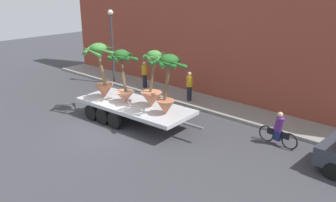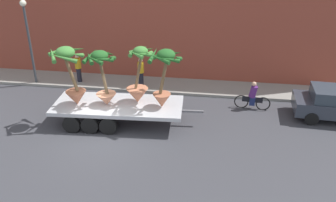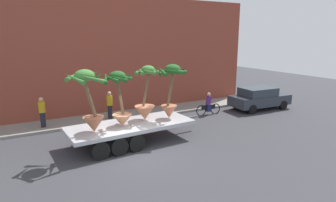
{
  "view_description": "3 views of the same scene",
  "coord_description": "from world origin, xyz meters",
  "px_view_note": "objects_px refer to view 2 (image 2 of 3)",
  "views": [
    {
      "loc": [
        12.2,
        -9.27,
        6.68
      ],
      "look_at": [
        1.69,
        2.46,
        1.2
      ],
      "focal_mm": 36.75,
      "sensor_mm": 36.0,
      "label": 1
    },
    {
      "loc": [
        4.87,
        -13.12,
        8.44
      ],
      "look_at": [
        2.67,
        1.69,
        1.21
      ],
      "focal_mm": 38.19,
      "sensor_mm": 36.0,
      "label": 2
    },
    {
      "loc": [
        -4.44,
        -11.06,
        5.16
      ],
      "look_at": [
        2.85,
        2.43,
        1.65
      ],
      "focal_mm": 30.47,
      "sensor_mm": 36.0,
      "label": 3
    }
  ],
  "objects_px": {
    "potted_palm_middle": "(71,76)",
    "street_lamp": "(28,32)",
    "pedestrian_far_left": "(78,67)",
    "potted_palm_rear": "(139,81)",
    "pedestrian_near_gate": "(141,72)",
    "potted_palm_front": "(103,77)",
    "cyclist": "(253,97)",
    "potted_palm_extra": "(164,76)",
    "flatbed_trailer": "(113,108)"
  },
  "relations": [
    {
      "from": "potted_palm_middle",
      "to": "street_lamp",
      "type": "relative_size",
      "value": 0.58
    },
    {
      "from": "potted_palm_middle",
      "to": "pedestrian_far_left",
      "type": "distance_m",
      "value": 5.08
    },
    {
      "from": "potted_palm_rear",
      "to": "pedestrian_near_gate",
      "type": "relative_size",
      "value": 1.61
    },
    {
      "from": "potted_palm_middle",
      "to": "potted_palm_front",
      "type": "relative_size",
      "value": 1.07
    },
    {
      "from": "cyclist",
      "to": "pedestrian_near_gate",
      "type": "relative_size",
      "value": 1.07
    },
    {
      "from": "pedestrian_near_gate",
      "to": "pedestrian_far_left",
      "type": "relative_size",
      "value": 1.0
    },
    {
      "from": "potted_palm_extra",
      "to": "pedestrian_near_gate",
      "type": "relative_size",
      "value": 1.64
    },
    {
      "from": "potted_palm_front",
      "to": "pedestrian_near_gate",
      "type": "bearing_deg",
      "value": 79.76
    },
    {
      "from": "potted_palm_rear",
      "to": "potted_palm_front",
      "type": "relative_size",
      "value": 1.05
    },
    {
      "from": "street_lamp",
      "to": "potted_palm_front",
      "type": "bearing_deg",
      "value": -35.11
    },
    {
      "from": "flatbed_trailer",
      "to": "street_lamp",
      "type": "relative_size",
      "value": 1.48
    },
    {
      "from": "pedestrian_far_left",
      "to": "potted_palm_front",
      "type": "bearing_deg",
      "value": -55.36
    },
    {
      "from": "flatbed_trailer",
      "to": "pedestrian_far_left",
      "type": "xyz_separation_m",
      "value": [
        -3.37,
        4.29,
        0.27
      ]
    },
    {
      "from": "potted_palm_extra",
      "to": "street_lamp",
      "type": "xyz_separation_m",
      "value": [
        -8.38,
        3.81,
        0.7
      ]
    },
    {
      "from": "flatbed_trailer",
      "to": "potted_palm_extra",
      "type": "relative_size",
      "value": 2.55
    },
    {
      "from": "potted_palm_front",
      "to": "street_lamp",
      "type": "relative_size",
      "value": 0.55
    },
    {
      "from": "potted_palm_extra",
      "to": "cyclist",
      "type": "height_order",
      "value": "potted_palm_extra"
    },
    {
      "from": "potted_palm_rear",
      "to": "street_lamp",
      "type": "xyz_separation_m",
      "value": [
        -7.12,
        3.46,
        1.16
      ]
    },
    {
      "from": "pedestrian_far_left",
      "to": "street_lamp",
      "type": "distance_m",
      "value": 3.39
    },
    {
      "from": "flatbed_trailer",
      "to": "cyclist",
      "type": "xyz_separation_m",
      "value": [
        6.69,
        2.42,
        -0.1
      ]
    },
    {
      "from": "potted_palm_front",
      "to": "flatbed_trailer",
      "type": "bearing_deg",
      "value": 22.8
    },
    {
      "from": "flatbed_trailer",
      "to": "pedestrian_far_left",
      "type": "distance_m",
      "value": 5.46
    },
    {
      "from": "flatbed_trailer",
      "to": "street_lamp",
      "type": "bearing_deg",
      "value": 147.26
    },
    {
      "from": "potted_palm_rear",
      "to": "pedestrian_near_gate",
      "type": "distance_m",
      "value": 4.0
    },
    {
      "from": "potted_palm_front",
      "to": "pedestrian_near_gate",
      "type": "relative_size",
      "value": 1.54
    },
    {
      "from": "potted_palm_rear",
      "to": "potted_palm_front",
      "type": "xyz_separation_m",
      "value": [
        -1.53,
        -0.48,
        0.29
      ]
    },
    {
      "from": "potted_palm_front",
      "to": "street_lamp",
      "type": "distance_m",
      "value": 6.9
    },
    {
      "from": "potted_palm_middle",
      "to": "potted_palm_front",
      "type": "distance_m",
      "value": 1.46
    },
    {
      "from": "potted_palm_middle",
      "to": "potted_palm_extra",
      "type": "height_order",
      "value": "potted_palm_middle"
    },
    {
      "from": "cyclist",
      "to": "street_lamp",
      "type": "relative_size",
      "value": 0.38
    },
    {
      "from": "potted_palm_middle",
      "to": "pedestrian_far_left",
      "type": "height_order",
      "value": "potted_palm_middle"
    },
    {
      "from": "potted_palm_middle",
      "to": "cyclist",
      "type": "relative_size",
      "value": 1.53
    },
    {
      "from": "flatbed_trailer",
      "to": "potted_palm_rear",
      "type": "distance_m",
      "value": 1.81
    },
    {
      "from": "potted_palm_rear",
      "to": "pedestrian_far_left",
      "type": "relative_size",
      "value": 1.61
    },
    {
      "from": "pedestrian_far_left",
      "to": "street_lamp",
      "type": "xyz_separation_m",
      "value": [
        -2.54,
        -0.48,
        2.19
      ]
    },
    {
      "from": "potted_palm_middle",
      "to": "potted_palm_front",
      "type": "xyz_separation_m",
      "value": [
        1.45,
        0.2,
        -0.06
      ]
    },
    {
      "from": "flatbed_trailer",
      "to": "potted_palm_rear",
      "type": "xyz_separation_m",
      "value": [
        1.21,
        0.34,
        1.3
      ]
    },
    {
      "from": "pedestrian_far_left",
      "to": "street_lamp",
      "type": "height_order",
      "value": "street_lamp"
    },
    {
      "from": "cyclist",
      "to": "flatbed_trailer",
      "type": "bearing_deg",
      "value": -160.11
    },
    {
      "from": "potted_palm_front",
      "to": "cyclist",
      "type": "xyz_separation_m",
      "value": [
        7.0,
        2.55,
        -1.69
      ]
    },
    {
      "from": "potted_palm_front",
      "to": "potted_palm_extra",
      "type": "relative_size",
      "value": 0.94
    },
    {
      "from": "potted_palm_extra",
      "to": "potted_palm_middle",
      "type": "bearing_deg",
      "value": -175.6
    },
    {
      "from": "potted_palm_rear",
      "to": "cyclist",
      "type": "xyz_separation_m",
      "value": [
        5.47,
        2.07,
        -1.4
      ]
    },
    {
      "from": "potted_palm_extra",
      "to": "cyclist",
      "type": "xyz_separation_m",
      "value": [
        4.22,
        2.42,
        -1.86
      ]
    },
    {
      "from": "potted_palm_middle",
      "to": "street_lamp",
      "type": "height_order",
      "value": "street_lamp"
    },
    {
      "from": "cyclist",
      "to": "pedestrian_near_gate",
      "type": "bearing_deg",
      "value": 164.62
    },
    {
      "from": "potted_palm_extra",
      "to": "pedestrian_far_left",
      "type": "distance_m",
      "value": 7.39
    },
    {
      "from": "cyclist",
      "to": "pedestrian_far_left",
      "type": "bearing_deg",
      "value": 169.49
    },
    {
      "from": "cyclist",
      "to": "pedestrian_near_gate",
      "type": "distance_m",
      "value": 6.47
    },
    {
      "from": "flatbed_trailer",
      "to": "potted_palm_middle",
      "type": "distance_m",
      "value": 2.44
    }
  ]
}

